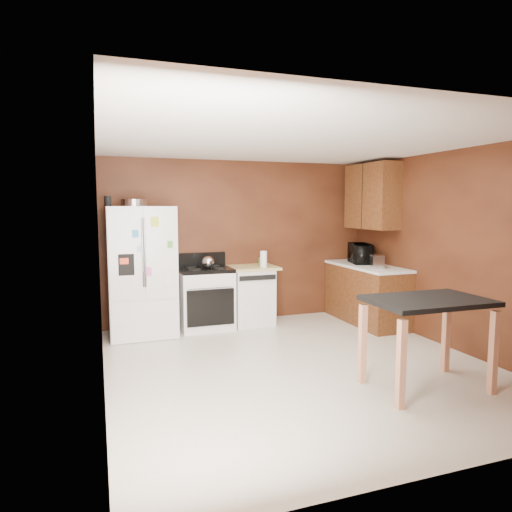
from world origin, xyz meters
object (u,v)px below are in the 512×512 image
gas_range (205,297)px  kettle (208,262)px  island (427,313)px  paper_towel (263,259)px  green_canister (262,262)px  roasting_pan (135,203)px  dishwasher (251,295)px  toaster (377,261)px  refrigerator (142,271)px  pen_cup (108,201)px  microwave (360,254)px

gas_range → kettle: bearing=-54.1°
gas_range → island: 3.32m
paper_towel → green_canister: size_ratio=2.06×
roasting_pan → dishwasher: size_ratio=0.43×
toaster → paper_towel: bearing=177.3°
toaster → refrigerator: (-3.29, 0.77, -0.10)m
toaster → dishwasher: 1.95m
refrigerator → island: 3.78m
refrigerator → gas_range: refrigerator is taller
pen_cup → dishwasher: size_ratio=0.15×
roasting_pan → paper_towel: (1.85, -0.08, -0.84)m
green_canister → refrigerator: size_ratio=0.07×
paper_towel → microwave: size_ratio=0.47×
pen_cup → island: bearing=-43.9°
microwave → refrigerator: bearing=102.6°
pen_cup → gas_range: 1.94m
toaster → microwave: (0.08, 0.58, 0.04)m
roasting_pan → refrigerator: size_ratio=0.21×
pen_cup → refrigerator: size_ratio=0.07×
dishwasher → toaster: bearing=-27.2°
gas_range → paper_towel: bearing=-8.1°
pen_cup → refrigerator: pen_cup is taller
kettle → toaster: (2.34, -0.78, 0.01)m
toaster → gas_range: size_ratio=0.25×
dishwasher → island: (0.83, -2.95, 0.31)m
microwave → toaster: bearing=-171.8°
toaster → gas_range: gas_range is taller
kettle → paper_towel: (0.83, -0.07, 0.02)m
microwave → refrigerator: size_ratio=0.29×
pen_cup → microwave: pen_cup is taller
refrigerator → dishwasher: size_ratio=2.02×
refrigerator → kettle: bearing=0.6°
microwave → gas_range: bearing=100.0°
paper_towel → pen_cup: bearing=-179.3°
kettle → toaster: bearing=-18.4°
gas_range → green_canister: bearing=2.7°
paper_towel → island: (0.68, -2.80, -0.25)m
pen_cup → kettle: (1.37, 0.10, -0.88)m
green_canister → gas_range: size_ratio=0.11×
microwave → paper_towel: bearing=101.2°
roasting_pan → paper_towel: size_ratio=1.56×
roasting_pan → microwave: 3.53m
pen_cup → refrigerator: bearing=12.1°
microwave → dishwasher: bearing=96.8°
paper_towel → island: size_ratio=0.21×
pen_cup → microwave: 3.88m
paper_towel → island: paper_towel is taller
microwave → kettle: bearing=101.0°
pen_cup → green_canister: (2.24, 0.19, -0.92)m
microwave → dishwasher: microwave is taller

